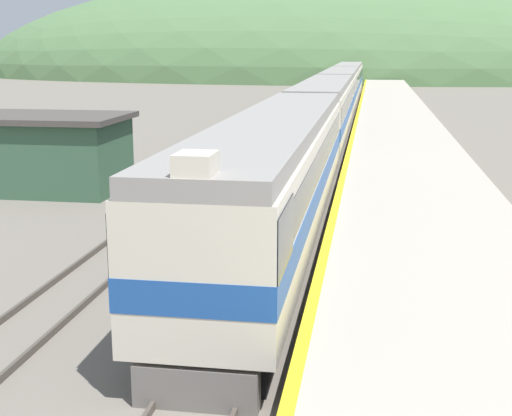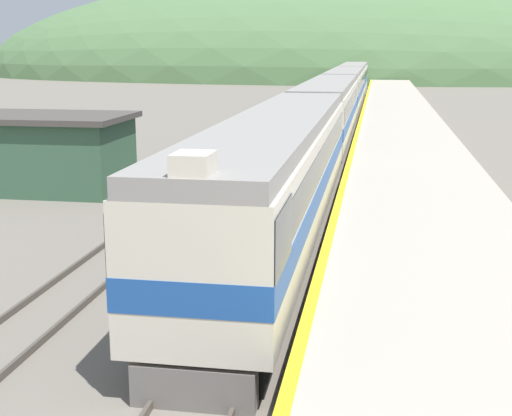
# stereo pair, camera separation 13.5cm
# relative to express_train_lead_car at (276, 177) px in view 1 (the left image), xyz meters

# --- Properties ---
(track_main) EXTENTS (1.52, 180.00, 0.16)m
(track_main) POSITION_rel_express_train_lead_car_xyz_m (0.00, 39.74, -2.13)
(track_main) COLOR #4C443D
(track_main) RESTS_ON ground
(track_siding) EXTENTS (1.52, 180.00, 0.16)m
(track_siding) POSITION_rel_express_train_lead_car_xyz_m (-4.54, 39.74, -2.13)
(track_siding) COLOR #4C443D
(track_siding) RESTS_ON ground
(platform) EXTENTS (5.76, 140.00, 1.06)m
(platform) POSITION_rel_express_train_lead_car_xyz_m (4.53, 19.74, -1.69)
(platform) COLOR #ADA393
(platform) RESTS_ON ground
(distant_hills) EXTENTS (160.29, 72.13, 40.99)m
(distant_hills) POSITION_rel_express_train_lead_car_xyz_m (0.00, 125.89, -2.21)
(distant_hills) COLOR #517547
(distant_hills) RESTS_ON ground
(station_shed) EXTENTS (7.85, 4.74, 3.26)m
(station_shed) POSITION_rel_express_train_lead_car_xyz_m (-11.37, 7.16, -0.56)
(station_shed) COLOR #385B42
(station_shed) RESTS_ON ground
(express_train_lead_car) EXTENTS (2.85, 21.32, 4.40)m
(express_train_lead_car) POSITION_rel_express_train_lead_car_xyz_m (0.00, 0.00, 0.00)
(express_train_lead_car) COLOR black
(express_train_lead_car) RESTS_ON ground
(carriage_second) EXTENTS (2.84, 20.12, 4.04)m
(carriage_second) POSITION_rel_express_train_lead_car_xyz_m (0.00, 21.83, -0.01)
(carriage_second) COLOR black
(carriage_second) RESTS_ON ground
(carriage_third) EXTENTS (2.84, 20.12, 4.04)m
(carriage_third) POSITION_rel_express_train_lead_car_xyz_m (0.00, 42.83, -0.01)
(carriage_third) COLOR black
(carriage_third) RESTS_ON ground
(carriage_fourth) EXTENTS (2.84, 20.12, 4.04)m
(carriage_fourth) POSITION_rel_express_train_lead_car_xyz_m (0.00, 63.83, -0.01)
(carriage_fourth) COLOR black
(carriage_fourth) RESTS_ON ground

